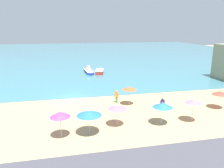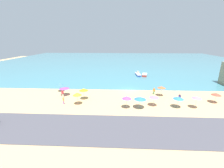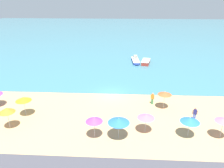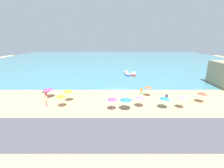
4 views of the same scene
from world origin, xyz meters
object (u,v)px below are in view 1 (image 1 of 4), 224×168
at_px(beach_umbrella_5, 60,114).
at_px(skiff_nearshore, 100,71).
at_px(beach_umbrella_4, 129,88).
at_px(beach_umbrella_9, 194,101).
at_px(bather_1, 117,96).
at_px(beach_umbrella_6, 220,93).
at_px(bather_0, 162,103).
at_px(beach_umbrella_10, 163,105).
at_px(beach_umbrella_1, 117,107).
at_px(beach_umbrella_3, 89,113).
at_px(skiff_offshore, 89,71).

xyz_separation_m(beach_umbrella_5, skiff_nearshore, (7.67, 26.71, -1.74)).
distance_m(beach_umbrella_4, beach_umbrella_9, 7.89).
distance_m(bather_1, skiff_nearshore, 18.84).
relative_size(beach_umbrella_9, bather_1, 1.46).
bearing_deg(beach_umbrella_6, bather_0, 173.60).
height_order(beach_umbrella_9, beach_umbrella_10, beach_umbrella_9).
bearing_deg(bather_1, beach_umbrella_4, -38.53).
bearing_deg(beach_umbrella_1, beach_umbrella_6, 9.14).
bearing_deg(beach_umbrella_3, skiff_offshore, 83.89).
xyz_separation_m(beach_umbrella_1, bather_1, (1.52, 6.64, -1.00)).
xyz_separation_m(beach_umbrella_5, beach_umbrella_6, (18.38, 3.35, -0.24)).
xyz_separation_m(beach_umbrella_1, beach_umbrella_4, (2.88, 5.56, 0.21)).
xyz_separation_m(bather_0, skiff_offshore, (-5.96, 23.73, -0.49)).
height_order(beach_umbrella_5, beach_umbrella_9, beach_umbrella_5).
relative_size(beach_umbrella_4, beach_umbrella_5, 0.97).
bearing_deg(beach_umbrella_9, beach_umbrella_3, -177.19).
bearing_deg(skiff_nearshore, bather_0, -80.51).
height_order(beach_umbrella_10, bather_1, beach_umbrella_10).
distance_m(beach_umbrella_10, bather_0, 4.01).
bearing_deg(beach_umbrella_9, beach_umbrella_1, 175.09).
bearing_deg(beach_umbrella_4, beach_umbrella_1, -117.37).
relative_size(beach_umbrella_9, beach_umbrella_10, 1.05).
height_order(beach_umbrella_9, bather_1, beach_umbrella_9).
bearing_deg(beach_umbrella_3, beach_umbrella_10, 4.62).
bearing_deg(beach_umbrella_10, beach_umbrella_5, -176.14).
relative_size(beach_umbrella_1, beach_umbrella_3, 0.93).
xyz_separation_m(beach_umbrella_6, beach_umbrella_10, (-8.58, -2.69, 0.09)).
xyz_separation_m(beach_umbrella_1, beach_umbrella_10, (4.43, -0.60, 0.09)).
bearing_deg(beach_umbrella_4, beach_umbrella_6, -18.88).
height_order(beach_umbrella_4, beach_umbrella_9, beach_umbrella_9).
xyz_separation_m(beach_umbrella_5, skiff_offshore, (5.48, 27.86, -1.78)).
xyz_separation_m(beach_umbrella_10, bather_0, (1.65, 3.47, -1.15)).
distance_m(beach_umbrella_3, skiff_nearshore, 27.18).
height_order(beach_umbrella_4, skiff_offshore, beach_umbrella_4).
bearing_deg(bather_0, beach_umbrella_3, -155.60).
distance_m(beach_umbrella_4, bather_1, 2.12).
relative_size(beach_umbrella_1, beach_umbrella_9, 0.89).
distance_m(beach_umbrella_5, beach_umbrella_9, 13.11).
height_order(beach_umbrella_4, beach_umbrella_6, beach_umbrella_4).
height_order(beach_umbrella_3, bather_1, beach_umbrella_3).
relative_size(beach_umbrella_1, beach_umbrella_5, 0.88).
distance_m(beach_umbrella_4, skiff_nearshore, 19.98).
bearing_deg(beach_umbrella_1, beach_umbrella_3, -157.52).
bearing_deg(beach_umbrella_1, bather_1, 77.14).
bearing_deg(bather_1, skiff_offshore, 94.02).
xyz_separation_m(beach_umbrella_3, skiff_nearshore, (5.16, 26.64, -1.62)).
bearing_deg(beach_umbrella_10, beach_umbrella_1, 172.34).
xyz_separation_m(beach_umbrella_4, skiff_nearshore, (-0.58, 19.90, -1.71)).
relative_size(beach_umbrella_6, bather_0, 1.41).
bearing_deg(beach_umbrella_10, skiff_nearshore, 94.67).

